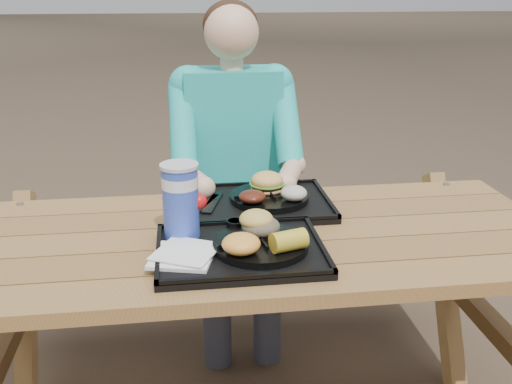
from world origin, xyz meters
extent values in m
cube|color=black|center=(-0.06, -0.14, 0.76)|extent=(0.45, 0.35, 0.02)
cube|color=black|center=(0.04, 0.21, 0.76)|extent=(0.45, 0.35, 0.02)
cylinder|color=black|center=(-0.01, -0.14, 0.78)|extent=(0.26, 0.26, 0.02)
cylinder|color=black|center=(0.07, 0.22, 0.78)|extent=(0.26, 0.26, 0.02)
cube|color=white|center=(-0.22, -0.17, 0.78)|extent=(0.19, 0.19, 0.02)
cylinder|color=#1632A9|center=(-0.22, -0.03, 0.87)|extent=(0.10, 0.10, 0.20)
cylinder|color=#330505|center=(-0.06, -0.01, 0.79)|extent=(0.05, 0.05, 0.03)
cylinder|color=gold|center=(0.00, -0.02, 0.78)|extent=(0.04, 0.04, 0.03)
ellipsoid|color=#FFB143|center=(-0.07, -0.20, 0.82)|extent=(0.10, 0.10, 0.05)
cube|color=black|center=(-0.11, 0.21, 0.77)|extent=(0.08, 0.18, 0.01)
ellipsoid|color=#531D10|center=(0.01, 0.15, 0.81)|extent=(0.09, 0.09, 0.04)
ellipsoid|color=beige|center=(0.14, 0.15, 0.81)|extent=(0.09, 0.09, 0.05)
camera|label=1|loc=(-0.21, -1.52, 1.44)|focal=40.00mm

